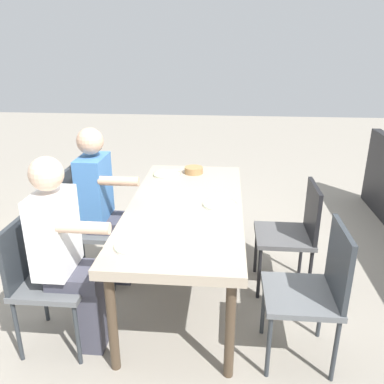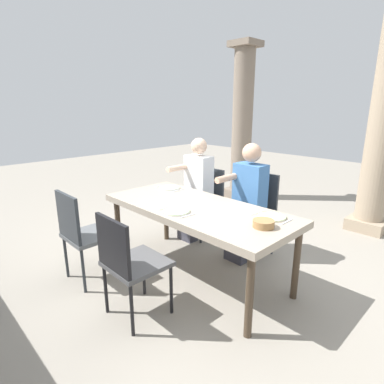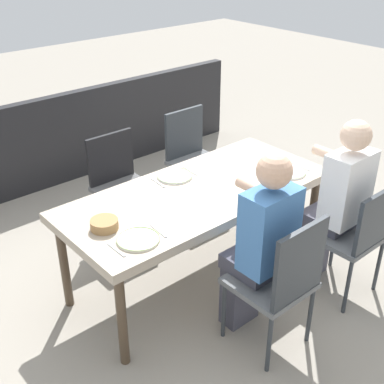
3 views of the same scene
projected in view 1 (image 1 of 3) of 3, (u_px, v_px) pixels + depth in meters
ground_plane at (186, 287)px, 3.26m from camera, size 16.00×16.00×0.00m
dining_table at (186, 212)px, 3.02m from camera, size 1.94×0.85×0.74m
chair_west_north at (42, 274)px, 2.51m from camera, size 0.44×0.44×0.87m
chair_west_south at (315, 286)px, 2.37m from camera, size 0.44×0.44×0.91m
chair_mid_north at (83, 220)px, 3.23m from camera, size 0.44×0.44×0.93m
chair_mid_south at (294, 229)px, 3.10m from camera, size 0.44×0.44×0.88m
diner_woman_green at (67, 251)px, 2.43m from camera, size 0.35×0.49×1.28m
diner_man_white at (104, 202)px, 3.15m from camera, size 0.35×0.49×1.29m
plate_0 at (135, 245)px, 2.37m from camera, size 0.25×0.25×0.02m
fork_0 at (129, 259)px, 2.24m from camera, size 0.03×0.17×0.01m
spoon_0 at (140, 235)px, 2.52m from camera, size 0.02×0.17×0.01m
plate_1 at (220, 205)px, 2.97m from camera, size 0.26×0.26×0.02m
fork_1 at (220, 213)px, 2.83m from camera, size 0.03×0.17×0.01m
spoon_1 at (220, 198)px, 3.11m from camera, size 0.03×0.17×0.01m
plate_2 at (167, 174)px, 3.64m from camera, size 0.26×0.26×0.02m
fork_2 at (165, 180)px, 3.50m from camera, size 0.03×0.17×0.01m
spoon_2 at (169, 170)px, 3.78m from camera, size 0.02×0.17×0.01m
bread_basket at (194, 170)px, 3.68m from camera, size 0.17×0.17×0.06m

